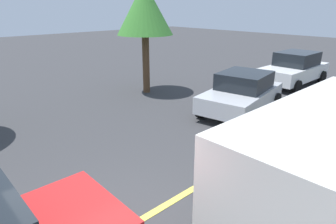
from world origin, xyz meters
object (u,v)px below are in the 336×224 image
white_van (329,158)px  car_white_behind_van (294,69)px  tree_centre_verge (145,10)px  car_silver_near_curb (242,93)px

white_van → car_white_behind_van: white_van is taller
car_white_behind_van → tree_centre_verge: (-6.51, 4.06, 2.88)m
white_van → car_silver_near_curb: 5.92m
white_van → tree_centre_verge: 9.91m
white_van → car_silver_near_curb: size_ratio=1.25×
tree_centre_verge → white_van: bearing=-108.7°
car_silver_near_curb → car_white_behind_van: (5.66, 0.62, 0.05)m
car_silver_near_curb → car_white_behind_van: car_white_behind_van is taller
white_van → car_silver_near_curb: white_van is taller
white_van → tree_centre_verge: (3.07, 9.09, 2.45)m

